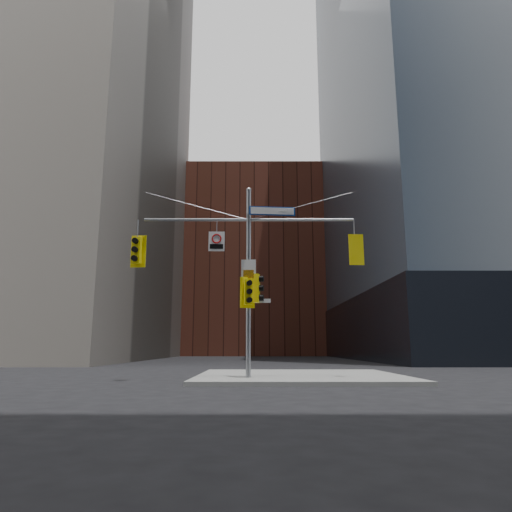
{
  "coord_description": "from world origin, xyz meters",
  "views": [
    {
      "loc": [
        0.29,
        -14.82,
        1.22
      ],
      "look_at": [
        0.28,
        2.0,
        4.59
      ],
      "focal_mm": 32.0,
      "sensor_mm": 36.0,
      "label": 1
    }
  ],
  "objects_px": {
    "traffic_light_west_arm": "(137,251)",
    "traffic_light_pole_side": "(257,288)",
    "traffic_light_pole_front": "(248,292)",
    "regulatory_sign_arm": "(217,241)",
    "signal_assembly": "(249,260)",
    "street_sign_blade": "(272,211)",
    "traffic_light_east_arm": "(355,250)"
  },
  "relations": [
    {
      "from": "traffic_light_west_arm",
      "to": "regulatory_sign_arm",
      "type": "distance_m",
      "value": 3.04
    },
    {
      "from": "traffic_light_east_arm",
      "to": "traffic_light_pole_side",
      "type": "height_order",
      "value": "traffic_light_east_arm"
    },
    {
      "from": "traffic_light_pole_front",
      "to": "traffic_light_east_arm",
      "type": "bearing_deg",
      "value": -10.12
    },
    {
      "from": "traffic_light_west_arm",
      "to": "street_sign_blade",
      "type": "xyz_separation_m",
      "value": [
        5.13,
        -0.01,
        1.55
      ]
    },
    {
      "from": "signal_assembly",
      "to": "regulatory_sign_arm",
      "type": "relative_size",
      "value": 10.56
    },
    {
      "from": "traffic_light_pole_front",
      "to": "traffic_light_pole_side",
      "type": "bearing_deg",
      "value": 25.46
    },
    {
      "from": "traffic_light_east_arm",
      "to": "regulatory_sign_arm",
      "type": "xyz_separation_m",
      "value": [
        -5.24,
        -0.02,
        0.37
      ]
    },
    {
      "from": "street_sign_blade",
      "to": "traffic_light_west_arm",
      "type": "bearing_deg",
      "value": 174.22
    },
    {
      "from": "traffic_light_east_arm",
      "to": "street_sign_blade",
      "type": "distance_m",
      "value": 3.48
    },
    {
      "from": "traffic_light_east_arm",
      "to": "street_sign_blade",
      "type": "xyz_separation_m",
      "value": [
        -3.12,
        0.0,
        1.55
      ]
    },
    {
      "from": "signal_assembly",
      "to": "street_sign_blade",
      "type": "relative_size",
      "value": 4.52
    },
    {
      "from": "signal_assembly",
      "to": "traffic_light_west_arm",
      "type": "height_order",
      "value": "signal_assembly"
    },
    {
      "from": "traffic_light_east_arm",
      "to": "traffic_light_pole_front",
      "type": "xyz_separation_m",
      "value": [
        -4.02,
        -0.27,
        -1.61
      ]
    },
    {
      "from": "traffic_light_pole_side",
      "to": "traffic_light_pole_front",
      "type": "distance_m",
      "value": 0.45
    },
    {
      "from": "traffic_light_west_arm",
      "to": "traffic_light_pole_side",
      "type": "height_order",
      "value": "traffic_light_west_arm"
    },
    {
      "from": "traffic_light_pole_front",
      "to": "regulatory_sign_arm",
      "type": "distance_m",
      "value": 2.34
    },
    {
      "from": "signal_assembly",
      "to": "traffic_light_west_arm",
      "type": "xyz_separation_m",
      "value": [
        -4.23,
        0.01,
        0.38
      ]
    },
    {
      "from": "signal_assembly",
      "to": "traffic_light_pole_front",
      "type": "height_order",
      "value": "signal_assembly"
    },
    {
      "from": "signal_assembly",
      "to": "regulatory_sign_arm",
      "type": "distance_m",
      "value": 1.43
    },
    {
      "from": "signal_assembly",
      "to": "traffic_light_east_arm",
      "type": "relative_size",
      "value": 6.8
    },
    {
      "from": "traffic_light_west_arm",
      "to": "traffic_light_pole_side",
      "type": "bearing_deg",
      "value": 7.52
    },
    {
      "from": "signal_assembly",
      "to": "traffic_light_pole_side",
      "type": "xyz_separation_m",
      "value": [
        0.32,
        -0.0,
        -1.06
      ]
    },
    {
      "from": "traffic_light_pole_front",
      "to": "street_sign_blade",
      "type": "bearing_deg",
      "value": 2.69
    },
    {
      "from": "signal_assembly",
      "to": "traffic_light_pole_side",
      "type": "relative_size",
      "value": 7.56
    },
    {
      "from": "traffic_light_west_arm",
      "to": "traffic_light_pole_front",
      "type": "xyz_separation_m",
      "value": [
        4.23,
        -0.28,
        -1.61
      ]
    },
    {
      "from": "traffic_light_west_arm",
      "to": "traffic_light_east_arm",
      "type": "height_order",
      "value": "traffic_light_west_arm"
    },
    {
      "from": "traffic_light_pole_side",
      "to": "regulatory_sign_arm",
      "type": "height_order",
      "value": "regulatory_sign_arm"
    },
    {
      "from": "traffic_light_pole_side",
      "to": "traffic_light_east_arm",
      "type": "bearing_deg",
      "value": -80.39
    },
    {
      "from": "traffic_light_pole_front",
      "to": "regulatory_sign_arm",
      "type": "bearing_deg",
      "value": 154.53
    },
    {
      "from": "traffic_light_west_arm",
      "to": "traffic_light_east_arm",
      "type": "xyz_separation_m",
      "value": [
        8.25,
        -0.01,
        -0.0
      ]
    },
    {
      "from": "street_sign_blade",
      "to": "signal_assembly",
      "type": "bearing_deg",
      "value": 174.53
    },
    {
      "from": "traffic_light_pole_front",
      "to": "regulatory_sign_arm",
      "type": "height_order",
      "value": "regulatory_sign_arm"
    }
  ]
}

